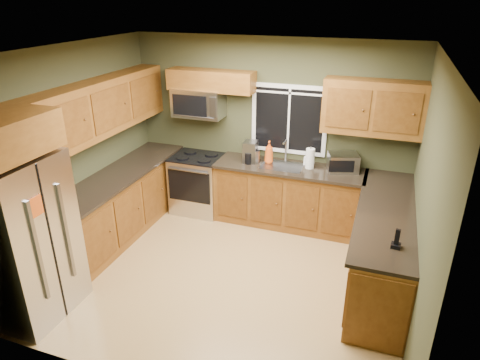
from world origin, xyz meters
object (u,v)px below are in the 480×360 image
Objects in this scene: refrigerator at (25,239)px; paper_towel_roll at (310,158)px; range at (198,183)px; soap_bottle_a at (269,152)px; soap_bottle_b at (307,159)px; microwave at (199,103)px; cordless_phone at (396,242)px; kettle at (255,156)px; toaster_oven at (343,163)px; coffee_maker at (250,153)px.

paper_towel_roll is (2.43, 2.84, 0.19)m from refrigerator.
soap_bottle_a is (1.13, 0.07, 0.64)m from range.
soap_bottle_a reaches higher than soap_bottle_b.
microwave is at bearing 90.02° from range.
soap_bottle_b is (1.68, 0.18, 0.56)m from range.
soap_bottle_b is 2.28m from cordless_phone.
kettle is 0.21m from soap_bottle_a.
paper_towel_roll is at bearing -2.32° from microwave.
soap_bottle_b is 0.90× the size of cordless_phone.
paper_towel_roll is 0.97× the size of soap_bottle_a.
cordless_phone is (1.26, -1.89, -0.03)m from soap_bottle_b.
microwave reaches higher than kettle.
range is 1.78m from soap_bottle_b.
range is 2.92× the size of paper_towel_roll.
coffee_maker is at bearing -175.81° from toaster_oven.
range is 3.45m from cordless_phone.
coffee_maker reaches higher than range.
microwave is 3.55m from cordless_phone.
microwave is 1.60× the size of toaster_oven.
coffee_maker is 0.95× the size of soap_bottle_a.
toaster_oven is at bearing -7.29° from soap_bottle_b.
paper_towel_roll is (1.74, 0.07, 0.62)m from range.
range is at bearing -177.11° from toaster_oven.
coffee_maker is at bearing 168.70° from kettle.
coffee_maker is at bearing 0.87° from range.
soap_bottle_a is 1.80× the size of soap_bottle_b.
microwave is 1.82m from soap_bottle_b.
coffee_maker is 2.71m from cordless_phone.
soap_bottle_b is at bearing 172.71° from toaster_oven.
toaster_oven is 2.00× the size of kettle.
microwave is at bearing 179.34° from toaster_oven.
soap_bottle_a is (1.82, 2.84, 0.21)m from refrigerator.
microwave reaches higher than soap_bottle_b.
refrigerator is at bearing -119.10° from coffee_maker.
refrigerator is 3.10m from microwave.
paper_towel_roll reaches higher than range.
refrigerator is 1.92× the size of range.
soap_bottle_b is (0.73, 0.18, -0.02)m from kettle.
microwave is (0.69, 2.91, 0.83)m from refrigerator.
toaster_oven is 0.52m from soap_bottle_b.
cordless_phone is (3.63, 1.05, 0.10)m from refrigerator.
refrigerator is 3.38m from soap_bottle_a.
microwave reaches higher than paper_towel_roll.
paper_towel_roll is (0.79, 0.07, 0.04)m from kettle.
soap_bottle_a is at bearing -177.86° from toaster_oven.
toaster_oven is (2.88, 2.88, 0.17)m from refrigerator.
toaster_oven is at bearing 112.18° from cordless_phone.
kettle reaches higher than range.
cordless_phone reaches higher than soap_bottle_b.
coffee_maker reaches higher than kettle.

